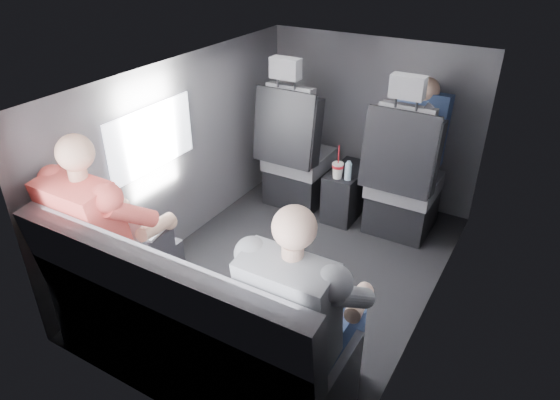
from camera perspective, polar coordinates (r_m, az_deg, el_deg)
The scene contains 19 objects.
floor at distance 3.49m, azimuth 1.54°, elevation -7.94°, with size 2.60×2.60×0.00m, color black.
ceiling at distance 2.88m, azimuth 1.91°, elevation 13.92°, with size 2.60×2.60×0.00m, color #B2B2AD.
panel_left at distance 3.61m, azimuth -10.96°, elevation 5.23°, with size 0.02×2.60×1.35m, color #56565B.
panel_right at distance 2.87m, azimuth 17.65°, elevation -2.35°, with size 0.02×2.60×1.35m, color #56565B.
panel_front at distance 4.23m, azimuth 10.37°, elevation 8.92°, with size 1.80×0.02×1.35m, color #56565B.
panel_back at distance 2.27m, azimuth -14.71°, elevation -11.29°, with size 1.80×0.02×1.35m, color #56565B.
side_window at distance 3.31m, azimuth -14.41°, elevation 6.83°, with size 0.02×0.75×0.42m, color white.
seatbelt at distance 3.49m, azimuth 13.67°, elevation 6.35°, with size 0.05×0.01×0.65m, color black.
front_seat_left at distance 4.11m, azimuth 1.82°, elevation 4.65°, with size 0.52×0.58×1.26m.
front_seat_right at distance 3.81m, azimuth 13.78°, elevation 1.65°, with size 0.52×0.58×1.26m.
center_console at distance 4.06m, azimuth 7.62°, elevation 0.90°, with size 0.24×0.48×0.41m.
rear_bench at distance 2.63m, azimuth -10.04°, elevation -14.58°, with size 1.60×0.57×0.92m.
soda_cup at distance 3.80m, azimuth 6.61°, elevation 3.46°, with size 0.09×0.09×0.27m.
water_bottle at distance 3.79m, azimuth 7.80°, elevation 3.29°, with size 0.05×0.05×0.15m.
laptop_white at distance 2.91m, azimuth -16.55°, elevation -2.77°, with size 0.33×0.33×0.22m.
laptop_black at distance 2.33m, azimuth 3.25°, elevation -10.31°, with size 0.35×0.33×0.24m.
passenger_rear_left at distance 2.84m, azimuth -18.86°, elevation -3.73°, with size 0.52×0.64×1.25m.
passenger_rear_right at distance 2.23m, azimuth 2.79°, elevation -12.78°, with size 0.49×0.61×1.21m.
passenger_front_right at distance 3.90m, azimuth 15.78°, elevation 7.55°, with size 0.37×0.37×0.71m.
Camera 1 is at (1.33, -2.44, 2.12)m, focal length 32.00 mm.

